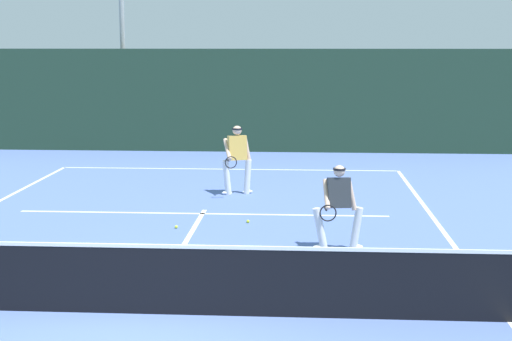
# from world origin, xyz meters

# --- Properties ---
(ground_plane) EXTENTS (80.00, 80.00, 0.00)m
(ground_plane) POSITION_xyz_m (0.00, 0.00, 0.00)
(ground_plane) COLOR #5570B7
(court_line_baseline_far) EXTENTS (9.81, 0.10, 0.01)m
(court_line_baseline_far) POSITION_xyz_m (0.00, 11.80, 0.00)
(court_line_baseline_far) COLOR white
(court_line_baseline_far) RESTS_ON ground_plane
(court_line_sideline_right) EXTENTS (0.10, 23.60, 0.01)m
(court_line_sideline_right) POSITION_xyz_m (4.90, 0.00, 0.00)
(court_line_sideline_right) COLOR white
(court_line_sideline_right) RESTS_ON ground_plane
(court_line_service) EXTENTS (8.00, 0.10, 0.01)m
(court_line_service) POSITION_xyz_m (0.00, 6.03, 0.00)
(court_line_service) COLOR white
(court_line_service) RESTS_ON ground_plane
(court_line_centre) EXTENTS (0.10, 6.40, 0.01)m
(court_line_centre) POSITION_xyz_m (0.00, 3.20, 0.00)
(court_line_centre) COLOR white
(court_line_centre) RESTS_ON ground_plane
(tennis_net) EXTENTS (10.75, 0.09, 1.06)m
(tennis_net) POSITION_xyz_m (0.00, 0.00, 0.50)
(tennis_net) COLOR #1E4723
(tennis_net) RESTS_ON ground_plane
(player_near) EXTENTS (0.92, 0.85, 1.53)m
(player_near) POSITION_xyz_m (2.78, 3.36, 0.83)
(player_near) COLOR silver
(player_near) RESTS_ON ground_plane
(player_far) EXTENTS (0.77, 0.91, 1.68)m
(player_far) POSITION_xyz_m (0.56, 8.20, 0.93)
(player_far) COLOR silver
(player_far) RESTS_ON ground_plane
(tennis_ball) EXTENTS (0.07, 0.07, 0.07)m
(tennis_ball) POSITION_xyz_m (-0.35, 4.71, 0.03)
(tennis_ball) COLOR #D1E033
(tennis_ball) RESTS_ON ground_plane
(tennis_ball_extra) EXTENTS (0.07, 0.07, 0.07)m
(tennis_ball_extra) POSITION_xyz_m (1.04, 5.26, 0.03)
(tennis_ball_extra) COLOR #D1E033
(tennis_ball_extra) RESTS_ON ground_plane
(back_fence_windscreen) EXTENTS (22.16, 0.12, 3.46)m
(back_fence_windscreen) POSITION_xyz_m (0.00, 15.42, 1.73)
(back_fence_windscreen) COLOR #213A29
(back_fence_windscreen) RESTS_ON ground_plane
(light_pole) EXTENTS (0.55, 0.44, 6.41)m
(light_pole) POSITION_xyz_m (-4.31, 17.02, 4.01)
(light_pole) COLOR #9EA39E
(light_pole) RESTS_ON ground_plane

